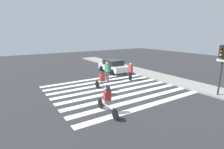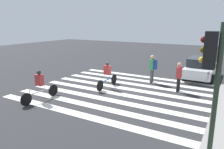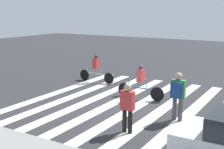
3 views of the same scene
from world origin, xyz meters
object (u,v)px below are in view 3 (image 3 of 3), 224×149
Objects in this scene: pedestrian_adult_yellow_jacket at (127,105)px; cyclist_far_lane at (96,67)px; cyclist_mid_street at (141,81)px; pedestrian_adult_blue_shirt at (178,93)px.

pedestrian_adult_yellow_jacket reaches higher than cyclist_far_lane.
pedestrian_adult_blue_shirt is at bearing 140.43° from cyclist_mid_street.
pedestrian_adult_yellow_jacket is at bearing 108.91° from cyclist_mid_street.
cyclist_mid_street is (1.41, -3.92, -0.10)m from pedestrian_adult_yellow_jacket.
pedestrian_adult_blue_shirt is 0.79× the size of cyclist_mid_street.
pedestrian_adult_blue_shirt is 3.17m from cyclist_mid_street.
pedestrian_adult_yellow_jacket is 0.73× the size of cyclist_far_lane.
cyclist_far_lane is at bearing 143.83° from pedestrian_adult_blue_shirt.
pedestrian_adult_yellow_jacket is 4.17m from cyclist_mid_street.
pedestrian_adult_yellow_jacket is (1.05, 1.95, -0.11)m from pedestrian_adult_blue_shirt.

